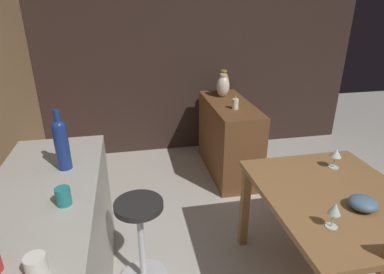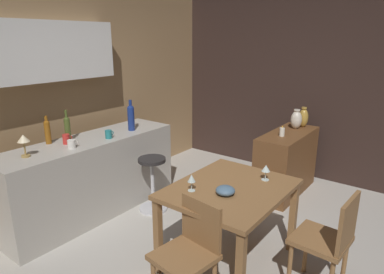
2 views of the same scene
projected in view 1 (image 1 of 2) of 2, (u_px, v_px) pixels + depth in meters
wall_side_right at (184, 48)px, 3.93m from camera, size 0.10×4.40×2.60m
dining_table at (336, 207)px, 2.04m from camera, size 1.11×0.90×0.74m
sideboard_cabinet at (229, 138)px, 3.64m from camera, size 1.10×0.44×0.82m
bar_stool at (141, 241)px, 2.19m from camera, size 0.34×0.34×0.65m
wine_glass_left at (336, 154)px, 2.28m from camera, size 0.08×0.08×0.15m
wine_glass_right at (335, 209)px, 1.68m from camera, size 0.07×0.07×0.15m
fruit_bowl at (363, 203)px, 1.85m from camera, size 0.16×0.16×0.07m
wine_bottle_cobalt at (61, 142)px, 1.91m from camera, size 0.08×0.08×0.38m
cup_teal at (63, 196)px, 1.62m from camera, size 0.11×0.08×0.09m
cup_white at (36, 266)px, 1.20m from camera, size 0.12×0.08×0.09m
pillar_candle_tall at (235, 104)px, 3.28m from camera, size 0.06×0.06×0.13m
vase_ceramic_ivory at (223, 86)px, 3.66m from camera, size 0.15×0.15×0.26m
vase_brass at (223, 82)px, 3.79m from camera, size 0.13×0.13×0.27m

